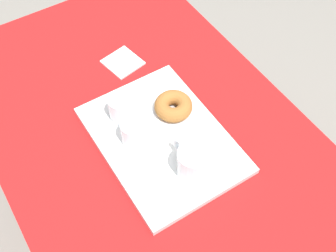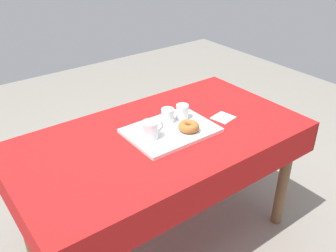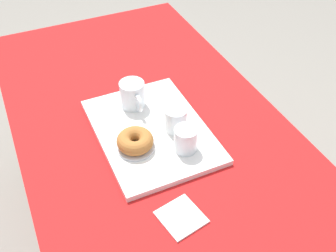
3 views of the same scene
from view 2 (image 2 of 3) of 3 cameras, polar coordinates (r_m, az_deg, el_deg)
ground_plane at (r=2.33m, az=-0.97°, el=-16.79°), size 6.00×6.00×0.00m
dining_table at (r=1.92m, az=-1.13°, el=-3.58°), size 1.51×0.82×0.73m
serving_tray at (r=1.89m, az=0.41°, el=-0.69°), size 0.44×0.32×0.02m
tea_mug_left at (r=1.79m, az=-2.72°, el=-0.67°), size 0.12×0.08×0.09m
water_glass_near at (r=1.93m, az=-0.05°, el=1.53°), size 0.07×0.07×0.08m
water_glass_far at (r=1.97m, az=2.23°, el=2.14°), size 0.07×0.07×0.08m
donut_plate_left at (r=1.86m, az=3.18°, el=-0.73°), size 0.11×0.11×0.01m
sugar_donut_left at (r=1.85m, az=3.20°, el=-0.07°), size 0.11×0.11×0.04m
paper_napkin at (r=2.05m, az=8.50°, el=1.27°), size 0.12×0.12×0.01m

